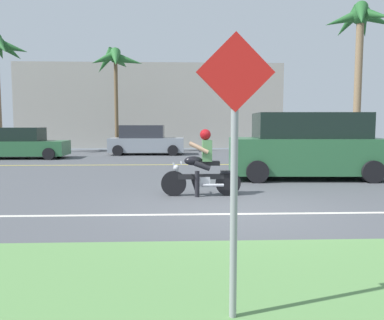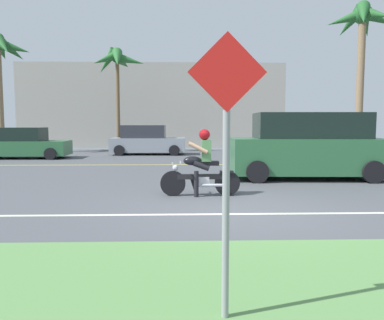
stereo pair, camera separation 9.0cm
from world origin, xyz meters
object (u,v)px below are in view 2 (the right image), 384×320
(motorcyclist, at_px, (201,168))
(parked_car_1, at_px, (147,141))
(suv_nearby, at_px, (308,147))
(street_sign, at_px, (226,150))
(palm_tree_2, at_px, (363,28))
(parked_car_0, at_px, (22,144))
(palm_tree_1, at_px, (117,64))

(motorcyclist, relative_size, parked_car_1, 0.46)
(suv_nearby, bearing_deg, street_sign, -112.42)
(suv_nearby, relative_size, palm_tree_2, 0.56)
(parked_car_0, distance_m, street_sign, 17.74)
(motorcyclist, height_order, street_sign, street_sign)
(street_sign, bearing_deg, motorcyclist, 88.83)
(palm_tree_1, bearing_deg, parked_car_0, -137.32)
(parked_car_0, distance_m, palm_tree_1, 7.03)
(motorcyclist, distance_m, palm_tree_2, 17.53)
(suv_nearby, relative_size, street_sign, 2.01)
(parked_car_0, xyz_separation_m, parked_car_1, (5.84, 2.18, 0.04))
(parked_car_0, bearing_deg, palm_tree_2, 9.59)
(palm_tree_2, bearing_deg, street_sign, -117.74)
(motorcyclist, xyz_separation_m, palm_tree_1, (-4.07, 13.77, 4.44))
(motorcyclist, bearing_deg, palm_tree_1, 106.46)
(parked_car_1, bearing_deg, parked_car_0, -159.52)
(motorcyclist, relative_size, palm_tree_2, 0.22)
(motorcyclist, height_order, palm_tree_1, palm_tree_1)
(motorcyclist, xyz_separation_m, parked_car_0, (-8.11, 10.04, 0.05))
(parked_car_1, distance_m, palm_tree_2, 13.62)
(parked_car_0, bearing_deg, motorcyclist, -51.08)
(palm_tree_1, xyz_separation_m, palm_tree_2, (13.86, -0.70, 1.94))
(palm_tree_1, xyz_separation_m, street_sign, (3.95, -19.54, -3.64))
(motorcyclist, bearing_deg, parked_car_1, 100.49)
(parked_car_0, bearing_deg, palm_tree_1, 42.68)
(parked_car_1, relative_size, palm_tree_2, 0.48)
(parked_car_0, bearing_deg, street_sign, -63.20)
(parked_car_1, bearing_deg, palm_tree_1, 139.45)
(motorcyclist, height_order, palm_tree_2, palm_tree_2)
(parked_car_1, distance_m, street_sign, 18.14)
(suv_nearby, distance_m, street_sign, 9.24)
(motorcyclist, xyz_separation_m, street_sign, (-0.12, -5.78, 0.80))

